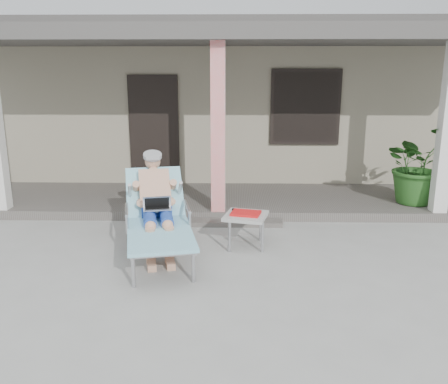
{
  "coord_description": "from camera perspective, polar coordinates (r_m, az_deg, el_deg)",
  "views": [
    {
      "loc": [
        0.25,
        -5.17,
        2.34
      ],
      "look_at": [
        0.12,
        0.6,
        0.85
      ],
      "focal_mm": 38.0,
      "sensor_mm": 36.0,
      "label": 1
    }
  ],
  "objects": [
    {
      "name": "porch_deck",
      "position": [
        8.48,
        -0.49,
        -1.0
      ],
      "size": [
        10.0,
        2.0,
        0.15
      ],
      "primitive_type": "cube",
      "color": "#605B56",
      "rests_on": "ground"
    },
    {
      "name": "porch_step",
      "position": [
        7.39,
        -0.76,
        -3.67
      ],
      "size": [
        2.0,
        0.3,
        0.07
      ],
      "primitive_type": "cube",
      "color": "#605B56",
      "rests_on": "ground"
    },
    {
      "name": "side_table",
      "position": [
        6.4,
        2.63,
        -3.08
      ],
      "size": [
        0.65,
        0.65,
        0.49
      ],
      "rotation": [
        0.0,
        0.0,
        -0.24
      ],
      "color": "#ABACA7",
      "rests_on": "ground"
    },
    {
      "name": "porch_overhang",
      "position": [
        8.13,
        -0.55,
        17.66
      ],
      "size": [
        10.0,
        2.3,
        2.85
      ],
      "color": "silver",
      "rests_on": "porch_deck"
    },
    {
      "name": "ground",
      "position": [
        5.68,
        -1.4,
        -9.86
      ],
      "size": [
        60.0,
        60.0,
        0.0
      ],
      "primitive_type": "plane",
      "color": "#9E9E99",
      "rests_on": "ground"
    },
    {
      "name": "lounger",
      "position": [
        6.14,
        -8.14,
        -0.01
      ],
      "size": [
        1.17,
        2.12,
        1.33
      ],
      "rotation": [
        0.0,
        0.0,
        0.22
      ],
      "color": "#B7B7BC",
      "rests_on": "ground"
    },
    {
      "name": "potted_palm",
      "position": [
        8.55,
        22.39,
        3.07
      ],
      "size": [
        1.38,
        1.26,
        1.32
      ],
      "primitive_type": "imported",
      "rotation": [
        0.0,
        0.0,
        0.22
      ],
      "color": "#26591E",
      "rests_on": "porch_deck"
    },
    {
      "name": "house",
      "position": [
        11.68,
        0.01,
        11.2
      ],
      "size": [
        10.4,
        5.4,
        3.3
      ],
      "color": "gray",
      "rests_on": "ground"
    }
  ]
}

